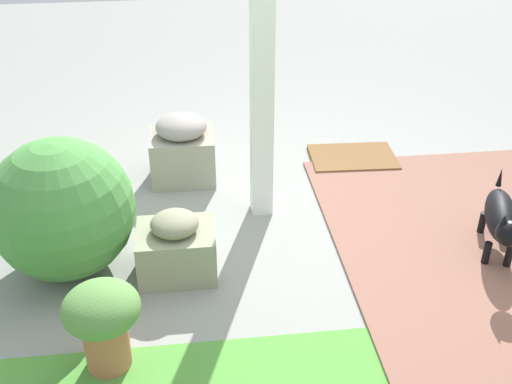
# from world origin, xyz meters

# --- Properties ---
(ground_plane) EXTENTS (12.00, 12.00, 0.00)m
(ground_plane) POSITION_xyz_m (0.00, 0.00, 0.00)
(ground_plane) COLOR gray
(brick_path) EXTENTS (1.80, 2.40, 0.02)m
(brick_path) POSITION_xyz_m (-1.15, 0.37, 0.01)
(brick_path) COLOR #8E5F4E
(brick_path) RESTS_ON ground
(porch_pillar) EXTENTS (0.14, 0.14, 2.13)m
(porch_pillar) POSITION_xyz_m (0.16, -0.22, 1.06)
(porch_pillar) COLOR white
(porch_pillar) RESTS_ON ground
(stone_planter_nearest) EXTENTS (0.47, 0.41, 0.51)m
(stone_planter_nearest) POSITION_xyz_m (0.68, -0.73, 0.24)
(stone_planter_nearest) COLOR gray
(stone_planter_nearest) RESTS_ON ground
(stone_planter_mid) EXTENTS (0.45, 0.37, 0.41)m
(stone_planter_mid) POSITION_xyz_m (0.74, 0.40, 0.18)
(stone_planter_mid) COLOR gray
(stone_planter_mid) RESTS_ON ground
(round_shrub) EXTENTS (0.83, 0.83, 0.83)m
(round_shrub) POSITION_xyz_m (1.37, 0.27, 0.41)
(round_shrub) COLOR #4A8E41
(round_shrub) RESTS_ON ground
(terracotta_pot_broad) EXTENTS (0.37, 0.37, 0.47)m
(terracotta_pot_broad) POSITION_xyz_m (1.09, 1.09, 0.29)
(terracotta_pot_broad) COLOR #B86946
(terracotta_pot_broad) RESTS_ON ground
(dog) EXTENTS (0.36, 0.66, 0.46)m
(dog) POSITION_xyz_m (-1.20, 0.46, 0.27)
(dog) COLOR black
(dog) RESTS_ON ground
(doormat) EXTENTS (0.68, 0.48, 0.03)m
(doormat) POSITION_xyz_m (-0.65, -0.87, 0.01)
(doormat) COLOR brown
(doormat) RESTS_ON ground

